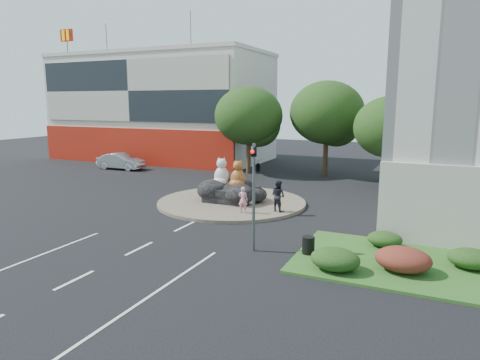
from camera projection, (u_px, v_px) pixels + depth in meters
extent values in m
plane|color=black|center=(139.00, 249.00, 20.14)|extent=(120.00, 120.00, 0.00)
cylinder|color=brown|center=(232.00, 202.00, 29.05)|extent=(10.00, 10.00, 0.20)
cube|color=beige|center=(162.00, 109.00, 51.48)|extent=(25.00, 12.00, 12.00)
cube|color=#9D1C0E|center=(131.00, 147.00, 46.79)|extent=(25.00, 0.30, 4.00)
cube|color=#B2AD9E|center=(128.00, 91.00, 45.67)|extent=(24.00, 0.15, 6.50)
cube|color=beige|center=(160.00, 56.00, 50.36)|extent=(25.20, 12.20, 0.40)
cylinder|color=#595B60|center=(107.00, 40.00, 53.26)|extent=(0.10, 0.10, 4.00)
cylinder|color=#595B60|center=(191.00, 32.00, 50.43)|extent=(0.10, 0.10, 5.00)
cube|color=#9D1C0E|center=(67.00, 35.00, 50.68)|extent=(1.80, 0.25, 1.40)
cube|color=#27551C|center=(417.00, 266.00, 17.87)|extent=(10.00, 6.00, 0.12)
cylinder|color=#382314|center=(248.00, 154.00, 41.10)|extent=(0.44, 0.44, 3.74)
ellipsoid|color=black|center=(249.00, 116.00, 40.44)|extent=(6.46, 6.46, 5.49)
sphere|color=black|center=(258.00, 125.00, 40.71)|extent=(4.25, 4.25, 4.25)
sphere|color=black|center=(241.00, 122.00, 40.57)|extent=(3.74, 3.74, 3.74)
cylinder|color=#382314|center=(325.00, 154.00, 39.99)|extent=(0.44, 0.44, 3.96)
ellipsoid|color=black|center=(327.00, 113.00, 39.29)|extent=(6.84, 6.84, 5.81)
sphere|color=black|center=(336.00, 122.00, 39.57)|extent=(4.50, 4.50, 4.50)
sphere|color=black|center=(318.00, 119.00, 39.42)|extent=(3.96, 3.96, 3.96)
cylinder|color=#382314|center=(388.00, 168.00, 34.00)|extent=(0.44, 0.44, 3.30)
ellipsoid|color=black|center=(390.00, 127.00, 33.42)|extent=(5.70, 5.70, 4.84)
sphere|color=black|center=(401.00, 137.00, 33.67)|extent=(3.75, 3.75, 3.75)
sphere|color=black|center=(380.00, 134.00, 33.54)|extent=(3.30, 3.30, 3.30)
ellipsoid|color=black|center=(335.00, 259.00, 17.22)|extent=(2.00, 1.60, 0.90)
ellipsoid|color=#542516|center=(403.00, 259.00, 17.08)|extent=(2.20, 1.76, 0.99)
ellipsoid|color=black|center=(471.00, 259.00, 17.41)|extent=(1.80, 1.44, 0.81)
ellipsoid|color=black|center=(385.00, 239.00, 20.02)|extent=(1.60, 1.28, 0.72)
cylinder|color=#595B60|center=(254.00, 198.00, 19.41)|extent=(0.14, 0.14, 5.00)
imported|color=black|center=(254.00, 161.00, 19.11)|extent=(0.21, 0.26, 1.30)
imported|color=black|center=(258.00, 166.00, 19.06)|extent=(0.26, 1.24, 0.50)
sphere|color=red|center=(252.00, 152.00, 18.87)|extent=(0.18, 0.18, 0.18)
cylinder|color=#595B60|center=(449.00, 159.00, 21.21)|extent=(0.18, 0.18, 8.00)
cylinder|color=#595B60|center=(434.00, 77.00, 20.90)|extent=(2.00, 0.12, 0.12)
cube|color=silver|center=(412.00, 80.00, 21.33)|extent=(0.50, 0.22, 0.12)
imported|color=pink|center=(243.00, 200.00, 25.77)|extent=(0.62, 0.45, 1.60)
imported|color=black|center=(278.00, 196.00, 26.12)|extent=(1.13, 1.01, 1.93)
imported|color=#B8BAC1|center=(121.00, 161.00, 43.74)|extent=(5.10, 1.97, 1.66)
cylinder|color=black|center=(308.00, 245.00, 19.09)|extent=(0.74, 0.74, 0.78)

